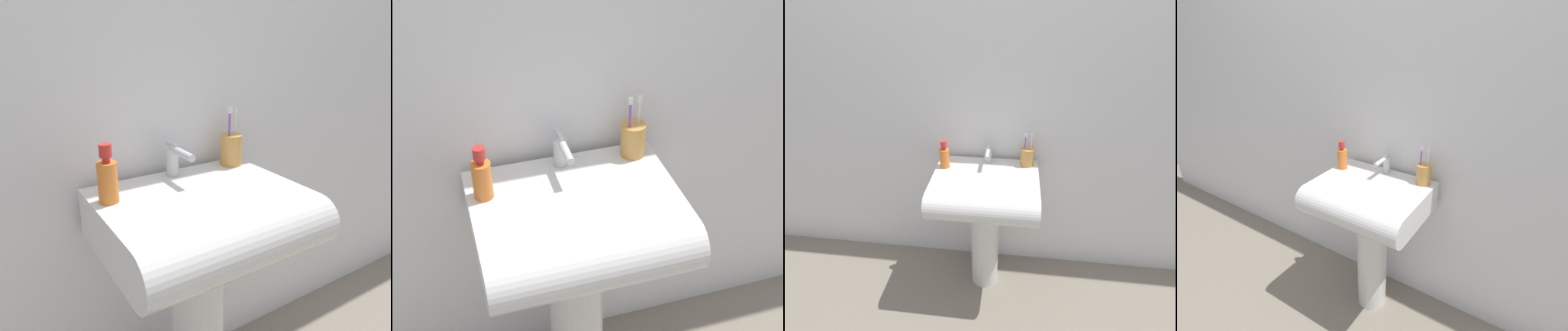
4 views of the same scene
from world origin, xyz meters
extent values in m
cube|color=white|center=(0.00, 0.24, 1.20)|extent=(5.00, 0.05, 2.40)
cylinder|color=white|center=(0.00, 0.00, 0.33)|extent=(0.17, 0.17, 0.65)
cube|color=white|center=(0.00, 0.00, 0.73)|extent=(0.56, 0.38, 0.14)
cylinder|color=white|center=(0.00, -0.19, 0.73)|extent=(0.56, 0.14, 0.14)
cylinder|color=silver|center=(0.00, 0.15, 0.84)|extent=(0.04, 0.04, 0.09)
cylinder|color=silver|center=(0.00, 0.09, 0.88)|extent=(0.02, 0.12, 0.02)
cube|color=silver|center=(0.00, 0.15, 0.90)|extent=(0.01, 0.06, 0.01)
cylinder|color=#D19347|center=(0.21, 0.14, 0.85)|extent=(0.07, 0.07, 0.10)
cylinder|color=purple|center=(0.20, 0.13, 0.89)|extent=(0.01, 0.01, 0.16)
cube|color=white|center=(0.20, 0.13, 0.98)|extent=(0.01, 0.01, 0.02)
cylinder|color=white|center=(0.23, 0.14, 0.89)|extent=(0.01, 0.01, 0.15)
cube|color=white|center=(0.23, 0.14, 0.98)|extent=(0.01, 0.01, 0.02)
cylinder|color=orange|center=(-0.23, 0.06, 0.85)|extent=(0.05, 0.05, 0.11)
cylinder|color=red|center=(-0.23, 0.06, 0.91)|extent=(0.02, 0.02, 0.01)
cylinder|color=red|center=(-0.23, 0.06, 0.94)|extent=(0.03, 0.03, 0.03)
camera|label=1|loc=(-0.52, -0.82, 1.21)|focal=35.00mm
camera|label=2|loc=(-0.33, -1.20, 1.80)|focal=55.00mm
camera|label=3|loc=(0.13, -1.34, 1.67)|focal=28.00mm
camera|label=4|loc=(0.72, -1.12, 1.52)|focal=28.00mm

